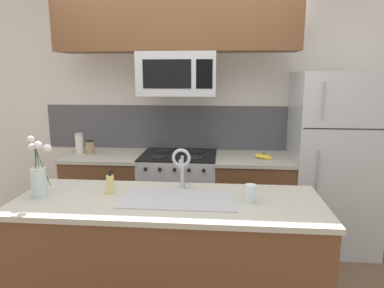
% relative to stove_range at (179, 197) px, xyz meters
% --- Properties ---
extents(rear_partition, '(5.20, 0.10, 2.60)m').
position_rel_stove_range_xyz_m(rear_partition, '(0.30, 0.38, 0.84)').
color(rear_partition, silver).
rests_on(rear_partition, ground).
extents(splash_band, '(3.05, 0.01, 0.48)m').
position_rel_stove_range_xyz_m(splash_band, '(-0.00, 0.32, 0.69)').
color(splash_band, '#4C4C51').
rests_on(splash_band, rear_partition).
extents(back_counter_left, '(0.80, 0.65, 0.91)m').
position_rel_stove_range_xyz_m(back_counter_left, '(-0.76, 0.00, -0.01)').
color(back_counter_left, brown).
rests_on(back_counter_left, ground).
extents(back_counter_right, '(0.78, 0.65, 0.91)m').
position_rel_stove_range_xyz_m(back_counter_right, '(0.76, 0.00, -0.01)').
color(back_counter_right, brown).
rests_on(back_counter_right, ground).
extents(stove_range, '(0.76, 0.64, 0.93)m').
position_rel_stove_range_xyz_m(stove_range, '(0.00, 0.00, 0.00)').
color(stove_range, '#B7BABF').
rests_on(stove_range, ground).
extents(microwave, '(0.74, 0.40, 0.41)m').
position_rel_stove_range_xyz_m(microwave, '(0.00, -0.02, 1.26)').
color(microwave, '#B7BABF').
extents(upper_cabinet_band, '(2.28, 0.34, 0.60)m').
position_rel_stove_range_xyz_m(upper_cabinet_band, '(-0.01, -0.05, 1.77)').
color(upper_cabinet_band, brown).
extents(refrigerator, '(0.81, 0.74, 1.75)m').
position_rel_stove_range_xyz_m(refrigerator, '(1.53, 0.02, 0.41)').
color(refrigerator, '#B7BABF').
rests_on(refrigerator, ground).
extents(storage_jar_tall, '(0.09, 0.09, 0.21)m').
position_rel_stove_range_xyz_m(storage_jar_tall, '(-1.05, 0.02, 0.55)').
color(storage_jar_tall, silver).
rests_on(storage_jar_tall, back_counter_left).
extents(storage_jar_medium, '(0.09, 0.09, 0.14)m').
position_rel_stove_range_xyz_m(storage_jar_medium, '(-0.93, 0.01, 0.52)').
color(storage_jar_medium, '#997F5B').
rests_on(storage_jar_medium, back_counter_left).
extents(banana_bunch, '(0.19, 0.11, 0.08)m').
position_rel_stove_range_xyz_m(banana_bunch, '(0.85, -0.06, 0.47)').
color(banana_bunch, yellow).
rests_on(banana_bunch, back_counter_right).
extents(island_counter, '(2.04, 0.73, 0.91)m').
position_rel_stove_range_xyz_m(island_counter, '(0.09, -1.25, -0.01)').
color(island_counter, brown).
rests_on(island_counter, ground).
extents(kitchen_sink, '(0.76, 0.39, 0.16)m').
position_rel_stove_range_xyz_m(kitchen_sink, '(0.16, -1.25, 0.38)').
color(kitchen_sink, '#ADAFB5').
rests_on(kitchen_sink, island_counter).
extents(sink_faucet, '(0.14, 0.14, 0.31)m').
position_rel_stove_range_xyz_m(sink_faucet, '(0.16, -1.06, 0.65)').
color(sink_faucet, '#B7BABF').
rests_on(sink_faucet, island_counter).
extents(dish_soap_bottle, '(0.06, 0.05, 0.16)m').
position_rel_stove_range_xyz_m(dish_soap_bottle, '(-0.33, -1.18, 0.52)').
color(dish_soap_bottle, '#DBCC75').
rests_on(dish_soap_bottle, island_counter).
extents(drinking_glass, '(0.07, 0.07, 0.12)m').
position_rel_stove_range_xyz_m(drinking_glass, '(0.63, -1.25, 0.51)').
color(drinking_glass, silver).
rests_on(drinking_glass, island_counter).
extents(flower_vase, '(0.14, 0.13, 0.42)m').
position_rel_stove_range_xyz_m(flower_vase, '(-0.78, -1.28, 0.58)').
color(flower_vase, silver).
rests_on(flower_vase, island_counter).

